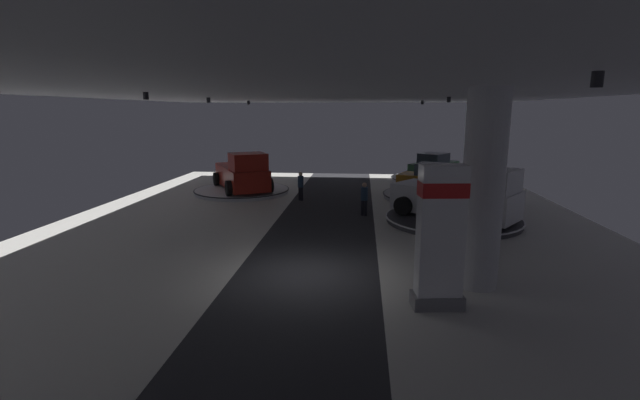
% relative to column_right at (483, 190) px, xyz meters
% --- Properties ---
extents(ground, '(24.00, 44.00, 0.06)m').
position_rel_column_right_xyz_m(ground, '(-4.92, 0.38, -2.77)').
color(ground, silver).
extents(ceiling_with_spotlights, '(24.00, 44.00, 0.39)m').
position_rel_column_right_xyz_m(ceiling_with_spotlights, '(-4.92, 0.38, 2.80)').
color(ceiling_with_spotlights, silver).
extents(column_right, '(1.12, 1.12, 5.50)m').
position_rel_column_right_xyz_m(column_right, '(0.00, 0.00, 0.00)').
color(column_right, silver).
rests_on(column_right, ground).
extents(brand_sign_pylon, '(1.33, 0.79, 3.63)m').
position_rel_column_right_xyz_m(brand_sign_pylon, '(-1.35, -1.55, -0.87)').
color(brand_sign_pylon, slate).
rests_on(brand_sign_pylon, ground).
extents(display_platform_far_left, '(5.68, 5.68, 0.25)m').
position_rel_column_right_xyz_m(display_platform_far_left, '(-10.49, 13.51, -2.61)').
color(display_platform_far_left, silver).
rests_on(display_platform_far_left, ground).
extents(pickup_truck_far_left, '(4.50, 5.66, 2.30)m').
position_rel_column_right_xyz_m(pickup_truck_far_left, '(-10.33, 13.23, -1.57)').
color(pickup_truck_far_left, maroon).
rests_on(pickup_truck_far_left, display_platform_far_left).
extents(display_platform_mid_right, '(5.94, 5.94, 0.25)m').
position_rel_column_right_xyz_m(display_platform_mid_right, '(0.77, 7.34, -2.61)').
color(display_platform_mid_right, '#333338').
rests_on(display_platform_mid_right, ground).
extents(pickup_truck_mid_right, '(5.50, 4.85, 2.30)m').
position_rel_column_right_xyz_m(pickup_truck_mid_right, '(1.02, 7.15, -1.57)').
color(pickup_truck_mid_right, silver).
rests_on(pickup_truck_mid_right, display_platform_mid_right).
extents(display_platform_deep_right, '(5.88, 5.88, 0.29)m').
position_rel_column_right_xyz_m(display_platform_deep_right, '(1.71, 19.05, -2.59)').
color(display_platform_deep_right, silver).
rests_on(display_platform_deep_right, ground).
extents(display_car_deep_right, '(3.91, 4.46, 1.71)m').
position_rel_column_right_xyz_m(display_car_deep_right, '(1.69, 19.03, -1.70)').
color(display_car_deep_right, '#2D5638').
rests_on(display_car_deep_right, display_platform_deep_right).
extents(display_platform_far_right, '(5.99, 5.99, 0.27)m').
position_rel_column_right_xyz_m(display_platform_far_right, '(0.91, 12.85, -2.60)').
color(display_platform_far_right, '#B7B7BC').
rests_on(display_platform_far_right, ground).
extents(display_car_far_right, '(4.57, 3.46, 1.71)m').
position_rel_column_right_xyz_m(display_car_far_right, '(0.89, 12.87, -1.72)').
color(display_car_far_right, '#B77519').
rests_on(display_car_far_right, display_platform_far_right).
extents(visitor_walking_near, '(0.32, 0.32, 1.59)m').
position_rel_column_right_xyz_m(visitor_walking_near, '(-6.64, 11.57, -1.84)').
color(visitor_walking_near, black).
rests_on(visitor_walking_near, ground).
extents(visitor_walking_far, '(0.32, 0.32, 1.59)m').
position_rel_column_right_xyz_m(visitor_walking_far, '(-3.17, 8.25, -1.84)').
color(visitor_walking_far, black).
rests_on(visitor_walking_far, ground).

